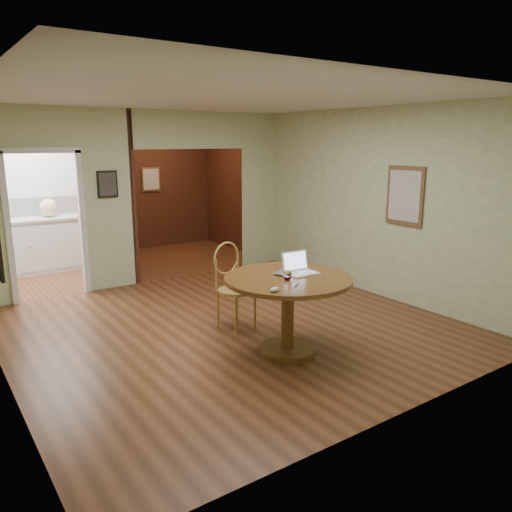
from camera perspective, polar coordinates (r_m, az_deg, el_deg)
floor at (r=6.18m, az=-2.81°, el=-8.11°), size 5.00×5.00×0.00m
room_shell at (r=8.45m, az=-16.98°, el=6.07°), size 5.20×7.50×5.00m
dining_table at (r=5.28m, az=3.66°, el=-4.67°), size 1.34×1.34×0.84m
chair at (r=6.01m, az=-2.72°, el=-2.85°), size 0.52×0.52×1.05m
open_laptop at (r=5.37m, az=4.93°, el=-1.30°), size 0.33×0.29×0.23m
closed_laptop at (r=5.36m, az=3.81°, el=-1.84°), size 0.40×0.35×0.03m
mouse at (r=4.70m, az=2.15°, el=-3.83°), size 0.12×0.08×0.05m
wine_glass at (r=5.09m, az=3.61°, el=-2.19°), size 0.09×0.09×0.10m
pen at (r=4.92m, az=4.70°, el=-3.31°), size 0.13×0.09×0.01m
kitchen_cabinet at (r=9.42m, az=-23.84°, el=1.16°), size 2.06×0.60×0.94m
grocery_bag at (r=9.37m, az=-22.60°, el=5.10°), size 0.33×0.29×0.31m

